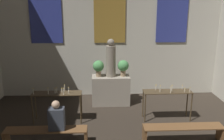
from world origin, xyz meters
The scene contains 10 objects.
wall_back centered at (0.00, 11.60, 3.02)m, with size 7.90×0.16×5.98m.
altar centered at (0.00, 10.66, 0.47)m, with size 1.22×0.58×0.95m.
statue centered at (0.00, 10.66, 1.51)m, with size 0.31×0.31×1.22m.
flower_vase_left centered at (-0.40, 10.66, 1.27)m, with size 0.36×0.36×0.53m.
flower_vase_right centered at (0.40, 10.66, 1.27)m, with size 0.36×0.36×0.53m.
candle_rack_left centered at (-1.54, 9.43, 0.73)m, with size 1.36×0.40×1.05m.
candle_rack_right centered at (1.55, 9.43, 0.73)m, with size 1.36×0.40×1.06m.
pew_back_left centered at (-1.62, 8.18, 0.31)m, with size 1.90×0.36×0.43m.
pew_back_right centered at (1.62, 8.18, 0.31)m, with size 1.90×0.36×0.43m.
person_seated centered at (-1.35, 8.18, 0.73)m, with size 0.36×0.24×0.70m.
Camera 1 is at (-0.33, 2.91, 3.25)m, focal length 40.00 mm.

